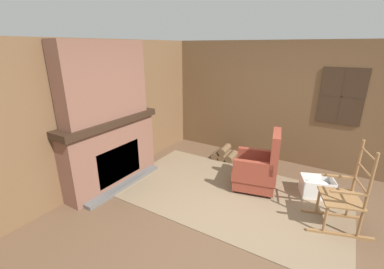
{
  "coord_description": "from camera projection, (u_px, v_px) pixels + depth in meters",
  "views": [
    {
      "loc": [
        0.97,
        -2.76,
        2.33
      ],
      "look_at": [
        -1.16,
        0.75,
        0.9
      ],
      "focal_mm": 24.0,
      "sensor_mm": 36.0,
      "label": 1
    }
  ],
  "objects": [
    {
      "name": "wood_panel_wall_back",
      "position": [
        290.0,
        104.0,
        5.11
      ],
      "size": [
        5.62,
        0.09,
        2.43
      ],
      "color": "brown",
      "rests_on": "ground"
    },
    {
      "name": "chimney_breast",
      "position": [
        104.0,
        81.0,
        4.02
      ],
      "size": [
        0.31,
        1.56,
        1.22
      ],
      "color": "brown",
      "rests_on": "fireplace_hearth"
    },
    {
      "name": "firewood_stack",
      "position": [
        225.0,
        154.0,
        5.55
      ],
      "size": [
        0.49,
        0.44,
        0.29
      ],
      "rotation": [
        0.0,
        0.0,
        0.07
      ],
      "color": "brown",
      "rests_on": "ground"
    },
    {
      "name": "storage_case",
      "position": [
        111.0,
        112.0,
        4.3
      ],
      "size": [
        0.16,
        0.25,
        0.15
      ],
      "color": "brown",
      "rests_on": "fireplace_hearth"
    },
    {
      "name": "wood_panel_wall_left",
      "position": [
        99.0,
        115.0,
        4.32
      ],
      "size": [
        0.06,
        5.62,
        2.43
      ],
      "color": "brown",
      "rests_on": "ground"
    },
    {
      "name": "rocking_chair",
      "position": [
        344.0,
        200.0,
        3.37
      ],
      "size": [
        0.9,
        0.69,
        1.19
      ],
      "rotation": [
        0.0,
        0.0,
        3.45
      ],
      "color": "olive",
      "rests_on": "ground"
    },
    {
      "name": "ground_plane",
      "position": [
        237.0,
        227.0,
        3.47
      ],
      "size": [
        14.0,
        14.0,
        0.0
      ],
      "primitive_type": "plane",
      "color": "brown"
    },
    {
      "name": "armchair",
      "position": [
        258.0,
        170.0,
        4.28
      ],
      "size": [
        0.81,
        0.76,
        1.05
      ],
      "rotation": [
        0.0,
        0.0,
        3.36
      ],
      "color": "brown",
      "rests_on": "ground"
    },
    {
      "name": "oil_lamp_vase",
      "position": [
        94.0,
        115.0,
        4.01
      ],
      "size": [
        0.11,
        0.11,
        0.3
      ],
      "color": "#B24C42",
      "rests_on": "fireplace_hearth"
    },
    {
      "name": "laundry_basket",
      "position": [
        317.0,
        187.0,
        4.17
      ],
      "size": [
        0.58,
        0.51,
        0.3
      ],
      "rotation": [
        0.0,
        0.0,
        0.36
      ],
      "color": "white",
      "rests_on": "ground"
    },
    {
      "name": "fireplace_hearth",
      "position": [
        112.0,
        152.0,
        4.42
      ],
      "size": [
        0.57,
        1.87,
        1.19
      ],
      "color": "brown",
      "rests_on": "ground"
    },
    {
      "name": "area_rug",
      "position": [
        229.0,
        193.0,
        4.26
      ],
      "size": [
        3.62,
        2.12,
        0.01
      ],
      "color": "#7A664C",
      "rests_on": "ground"
    }
  ]
}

